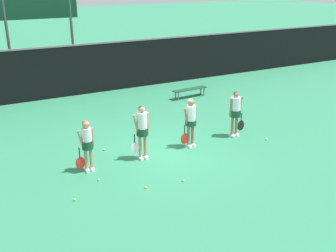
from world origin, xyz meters
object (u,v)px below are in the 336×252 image
at_px(scoreboard, 39,13).
at_px(tennis_ball_0, 266,139).
at_px(tennis_ball_2, 104,150).
at_px(tennis_ball_5, 98,180).
at_px(tennis_ball_3, 183,181).
at_px(player_1, 142,128).
at_px(tennis_ball_1, 146,188).
at_px(player_0, 87,142).
at_px(player_2, 191,118).
at_px(bench_courtside, 190,90).
at_px(player_3, 235,110).
at_px(tennis_ball_4, 75,200).

height_order(scoreboard, tennis_ball_0, scoreboard).
xyz_separation_m(tennis_ball_2, tennis_ball_5, (-0.87, -1.92, 0.00)).
bearing_deg(tennis_ball_3, tennis_ball_2, 111.91).
bearing_deg(tennis_ball_2, scoreboard, 89.79).
bearing_deg(player_1, tennis_ball_1, -112.23).
bearing_deg(tennis_ball_1, tennis_ball_0, 11.40).
height_order(tennis_ball_2, tennis_ball_5, tennis_ball_5).
bearing_deg(scoreboard, tennis_ball_0, -63.09).
distance_m(scoreboard, player_0, 10.41).
relative_size(player_0, tennis_ball_5, 24.49).
xyz_separation_m(scoreboard, tennis_ball_2, (-0.03, -8.79, -3.82)).
height_order(player_2, tennis_ball_0, player_2).
bearing_deg(tennis_ball_2, player_2, -21.81).
xyz_separation_m(bench_courtside, tennis_ball_2, (-5.85, -4.01, -0.34)).
xyz_separation_m(player_1, player_2, (1.85, 0.09, -0.03)).
distance_m(player_0, player_2, 3.64).
height_order(bench_courtside, player_1, player_1).
relative_size(player_1, player_2, 1.04).
bearing_deg(bench_courtside, player_1, -137.35).
height_order(player_3, tennis_ball_1, player_3).
distance_m(scoreboard, player_1, 10.39).
bearing_deg(scoreboard, tennis_ball_4, -98.95).
height_order(player_0, player_2, player_2).
bearing_deg(tennis_ball_5, player_2, 12.95).
relative_size(player_0, player_2, 0.94).
xyz_separation_m(scoreboard, tennis_ball_5, (-0.90, -10.71, -3.82)).
height_order(scoreboard, tennis_ball_5, scoreboard).
bearing_deg(tennis_ball_1, player_2, 36.07).
bearing_deg(tennis_ball_3, tennis_ball_1, 172.37).
distance_m(tennis_ball_3, tennis_ball_5, 2.45).
height_order(player_1, player_2, player_1).
distance_m(player_3, tennis_ball_4, 6.71).
bearing_deg(tennis_ball_1, tennis_ball_5, 133.84).
bearing_deg(tennis_ball_4, bench_courtside, 41.22).
xyz_separation_m(player_0, tennis_ball_4, (-0.87, -1.49, -0.93)).
height_order(scoreboard, tennis_ball_1, scoreboard).
height_order(player_3, tennis_ball_2, player_3).
height_order(scoreboard, player_0, scoreboard).
bearing_deg(tennis_ball_3, player_1, 100.81).
bearing_deg(tennis_ball_3, player_3, 31.50).
height_order(tennis_ball_1, tennis_ball_2, tennis_ball_1).
bearing_deg(tennis_ball_2, tennis_ball_0, -19.29).
relative_size(bench_courtside, tennis_ball_0, 28.43).
height_order(tennis_ball_1, tennis_ball_5, same).
xyz_separation_m(scoreboard, tennis_ball_3, (1.23, -11.92, -3.82)).
bearing_deg(tennis_ball_5, tennis_ball_4, -140.82).
xyz_separation_m(player_1, tennis_ball_1, (-0.74, -1.80, -1.03)).
distance_m(scoreboard, tennis_ball_4, 12.20).
height_order(tennis_ball_1, tennis_ball_3, same).
xyz_separation_m(tennis_ball_2, tennis_ball_4, (-1.77, -2.66, 0.00)).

